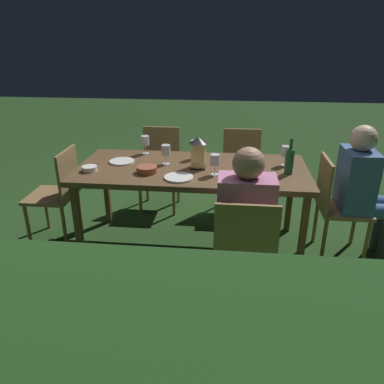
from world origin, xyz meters
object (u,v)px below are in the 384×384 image
at_px(wine_glass_d, 145,141).
at_px(plate_b, 122,161).
at_px(wine_glass_a, 194,146).
at_px(bowl_bread, 147,169).
at_px(chair_side_left_b, 160,164).
at_px(dining_table, 192,173).
at_px(green_bottle_on_table, 289,161).
at_px(bowl_olives, 250,163).
at_px(person_in_blue, 363,187).
at_px(chair_head_far, 58,191).
at_px(wine_glass_b, 215,161).
at_px(chair_side_right_a, 244,250).
at_px(plate_a, 179,177).
at_px(lantern_centerpiece, 198,151).
at_px(person_in_pink, 245,216).
at_px(wine_glass_c, 166,151).
at_px(wine_glass_e, 286,152).
at_px(chair_side_left_a, 241,167).
at_px(chair_head_near, 336,203).

relative_size(wine_glass_d, plate_b, 0.78).
bearing_deg(wine_glass_a, bowl_bread, 49.54).
bearing_deg(chair_side_left_b, dining_table, 117.44).
relative_size(green_bottle_on_table, bowl_olives, 2.33).
distance_m(person_in_blue, chair_head_far, 2.63).
bearing_deg(green_bottle_on_table, wine_glass_b, 8.41).
xyz_separation_m(chair_head_far, bowl_olives, (-1.71, -0.09, 0.29)).
bearing_deg(wine_glass_a, bowl_olives, 163.56).
bearing_deg(chair_side_right_a, chair_side_left_b, -62.56).
bearing_deg(bowl_bread, chair_side_left_b, -85.13).
bearing_deg(wine_glass_b, plate_a, 22.34).
bearing_deg(plate_a, wine_glass_b, -157.66).
bearing_deg(plate_b, lantern_centerpiece, 173.41).
distance_m(person_in_pink, wine_glass_c, 1.00).
xyz_separation_m(wine_glass_b, bowl_olives, (-0.29, -0.25, -0.09)).
relative_size(person_in_blue, wine_glass_e, 6.80).
bearing_deg(wine_glass_c, lantern_centerpiece, 165.19).
xyz_separation_m(chair_side_left_b, chair_side_left_a, (-0.87, 0.00, 0.00)).
height_order(person_in_pink, chair_side_left_a, person_in_pink).
bearing_deg(chair_side_left_b, wine_glass_c, 104.81).
height_order(chair_side_left_b, person_in_pink, person_in_pink).
distance_m(chair_side_left_b, chair_head_near, 1.85).
distance_m(person_in_blue, wine_glass_e, 0.69).
bearing_deg(wine_glass_d, chair_head_near, 168.46).
height_order(chair_side_left_b, chair_side_left_a, same).
bearing_deg(person_in_blue, chair_side_left_a, -40.69).
xyz_separation_m(lantern_centerpiece, wine_glass_a, (0.06, -0.25, -0.03)).
distance_m(chair_side_left_b, person_in_pink, 1.73).
relative_size(person_in_blue, chair_side_left_a, 1.32).
xyz_separation_m(person_in_blue, chair_side_left_a, (0.98, -0.84, -0.15)).
distance_m(chair_side_right_a, chair_side_left_a, 1.68).
relative_size(wine_glass_a, plate_b, 0.78).
bearing_deg(plate_a, wine_glass_d, -57.16).
distance_m(person_in_blue, plate_a, 1.52).
bearing_deg(chair_head_near, plate_a, 11.89).
bearing_deg(green_bottle_on_table, bowl_bread, 4.81).
distance_m(chair_head_near, plate_b, 1.87).
bearing_deg(wine_glass_b, bowl_olives, -139.24).
bearing_deg(bowl_bread, wine_glass_c, -117.05).
distance_m(dining_table, wine_glass_a, 0.29).
height_order(wine_glass_e, bowl_bread, wine_glass_e).
relative_size(wine_glass_c, wine_glass_e, 1.00).
bearing_deg(dining_table, plate_b, -6.22).
distance_m(green_bottle_on_table, wine_glass_d, 1.33).
bearing_deg(wine_glass_a, wine_glass_d, -12.75).
xyz_separation_m(person_in_pink, bowl_bread, (0.79, -0.48, 0.15)).
bearing_deg(wine_glass_c, plate_a, 114.75).
height_order(dining_table, bowl_olives, bowl_olives).
relative_size(chair_head_far, plate_a, 3.81).
height_order(lantern_centerpiece, wine_glass_b, lantern_centerpiece).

